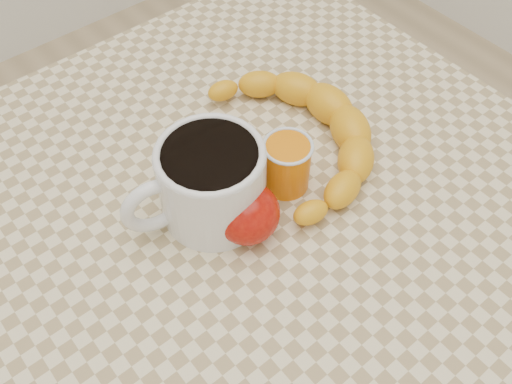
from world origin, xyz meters
TOP-DOWN VIEW (x-y plane):
  - table at (0.00, 0.00)m, footprint 0.80×0.80m
  - coffee_mug at (-0.05, 0.02)m, footprint 0.18×0.15m
  - orange_juice_glass at (0.05, -0.00)m, footprint 0.06×0.06m
  - apple at (-0.03, -0.03)m, footprint 0.08×0.08m
  - banana at (0.10, 0.03)m, footprint 0.44×0.47m

SIDE VIEW (x-z plane):
  - table at x=0.00m, z-range 0.29..1.04m
  - banana at x=0.10m, z-range 0.75..0.80m
  - apple at x=-0.03m, z-range 0.75..0.82m
  - orange_juice_glass at x=0.05m, z-range 0.75..0.82m
  - coffee_mug at x=-0.05m, z-range 0.75..0.86m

